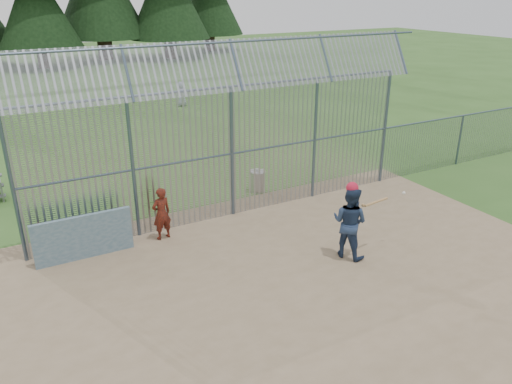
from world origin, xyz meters
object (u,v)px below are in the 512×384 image
batter (350,222)px  onlooker (162,214)px  trash_can (257,181)px  dugout_wall (84,237)px

batter → onlooker: (-3.96, 3.28, -0.21)m
batter → trash_can: bearing=-26.8°
batter → trash_can: (0.10, 5.12, -0.61)m
dugout_wall → onlooker: onlooker is taller
onlooker → trash_can: bearing=-166.0°
batter → trash_can: size_ratio=2.37×
trash_can → dugout_wall: bearing=-162.8°
dugout_wall → trash_can: size_ratio=3.05×
dugout_wall → onlooker: 2.14m
dugout_wall → onlooker: bearing=2.0°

